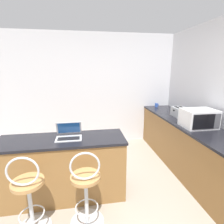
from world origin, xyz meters
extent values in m
plane|color=gray|center=(0.00, 0.00, 0.00)|extent=(20.00, 20.00, 0.00)
cube|color=silver|center=(0.00, 2.46, 1.30)|extent=(12.00, 0.06, 2.60)
cube|color=olive|center=(-0.52, 0.58, 0.43)|extent=(1.69, 0.54, 0.85)
cube|color=black|center=(-0.52, 0.58, 0.87)|extent=(1.72, 0.57, 0.03)
cube|color=olive|center=(1.62, 0.97, 0.43)|extent=(0.63, 2.93, 0.85)
cube|color=black|center=(1.62, 0.97, 0.87)|extent=(0.66, 2.96, 0.03)
cylinder|color=silver|center=(-0.83, 0.06, 0.31)|extent=(0.04, 0.04, 0.60)
torus|color=silver|center=(-0.83, 0.06, 0.22)|extent=(0.28, 0.28, 0.02)
cylinder|color=#B7844C|center=(-0.83, 0.06, 0.62)|extent=(0.34, 0.34, 0.04)
torus|color=silver|center=(-0.83, -0.03, 0.82)|extent=(0.32, 0.02, 0.32)
cylinder|color=silver|center=(-0.22, 0.06, 0.01)|extent=(0.40, 0.40, 0.02)
cylinder|color=silver|center=(-0.22, 0.06, 0.31)|extent=(0.04, 0.04, 0.60)
torus|color=silver|center=(-0.22, 0.06, 0.22)|extent=(0.28, 0.28, 0.02)
cylinder|color=#B7844C|center=(-0.22, 0.06, 0.62)|extent=(0.34, 0.34, 0.04)
torus|color=silver|center=(-0.22, -0.03, 0.82)|extent=(0.32, 0.02, 0.32)
cube|color=#B7BABF|center=(-0.42, 0.57, 0.89)|extent=(0.34, 0.22, 0.01)
cube|color=black|center=(-0.42, 0.55, 0.90)|extent=(0.29, 0.12, 0.00)
cube|color=#B7BABF|center=(-0.42, 0.69, 1.00)|extent=(0.34, 0.09, 0.19)
cube|color=#19478C|center=(-0.42, 0.68, 1.00)|extent=(0.30, 0.07, 0.16)
cube|color=silver|center=(1.61, 0.75, 1.03)|extent=(0.51, 0.37, 0.29)
cube|color=black|center=(1.56, 0.56, 1.03)|extent=(0.35, 0.01, 0.23)
cube|color=#4C4C51|center=(1.79, 0.56, 1.03)|extent=(0.10, 0.01, 0.23)
cube|color=#9EA3A8|center=(1.65, 1.38, 0.98)|extent=(0.24, 0.30, 0.18)
cube|color=black|center=(1.60, 1.38, 1.07)|extent=(0.05, 0.21, 0.00)
cube|color=black|center=(1.70, 1.38, 1.07)|extent=(0.05, 0.21, 0.00)
cube|color=black|center=(1.52, 1.38, 1.01)|extent=(0.02, 0.02, 0.02)
cylinder|color=#2D51AD|center=(1.56, 2.28, 0.93)|extent=(0.07, 0.07, 0.09)
torus|color=#2D51AD|center=(1.60, 2.28, 0.94)|extent=(0.01, 0.06, 0.06)
camera|label=1|loc=(-0.20, -1.69, 1.81)|focal=28.00mm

